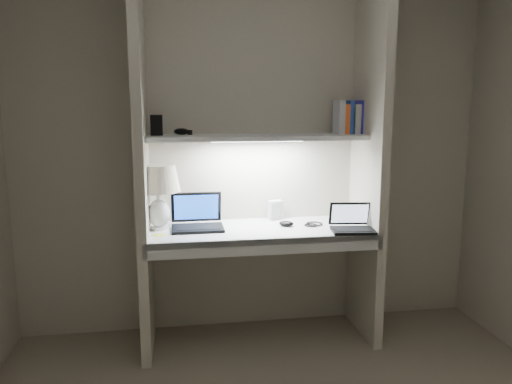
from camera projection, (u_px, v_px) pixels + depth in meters
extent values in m
cube|color=beige|center=(253.00, 150.00, 3.42)|extent=(3.20, 0.01, 2.50)
cube|color=beige|center=(141.00, 156.00, 3.04)|extent=(0.06, 0.55, 2.50)
cube|color=beige|center=(369.00, 152.00, 3.26)|extent=(0.06, 0.55, 2.50)
cube|color=white|center=(259.00, 231.00, 3.24)|extent=(1.40, 0.55, 0.04)
cube|color=silver|center=(266.00, 246.00, 2.99)|extent=(1.46, 0.03, 0.10)
cube|color=silver|center=(257.00, 137.00, 3.23)|extent=(1.40, 0.36, 0.03)
cube|color=white|center=(257.00, 141.00, 3.23)|extent=(0.60, 0.04, 0.02)
cylinder|color=white|center=(159.00, 228.00, 3.20)|extent=(0.10, 0.10, 0.02)
ellipsoid|color=white|center=(159.00, 213.00, 3.18)|extent=(0.14, 0.14, 0.18)
cylinder|color=white|center=(158.00, 197.00, 3.16)|extent=(0.02, 0.02, 0.08)
sphere|color=#FFD899|center=(158.00, 186.00, 3.15)|extent=(0.04, 0.04, 0.04)
cube|color=black|center=(198.00, 228.00, 3.18)|extent=(0.33, 0.23, 0.02)
cube|color=black|center=(198.00, 227.00, 3.18)|extent=(0.28, 0.16, 0.00)
cube|color=black|center=(196.00, 207.00, 3.30)|extent=(0.33, 0.06, 0.21)
cube|color=blue|center=(196.00, 207.00, 3.29)|extent=(0.29, 0.05, 0.17)
cube|color=black|center=(353.00, 231.00, 3.13)|extent=(0.29, 0.22, 0.02)
cube|color=black|center=(353.00, 229.00, 3.13)|extent=(0.24, 0.16, 0.00)
cube|color=black|center=(350.00, 213.00, 3.23)|extent=(0.27, 0.09, 0.15)
cube|color=#ABBAD2|center=(350.00, 214.00, 3.22)|extent=(0.24, 0.07, 0.13)
cube|color=silver|center=(276.00, 210.00, 3.47)|extent=(0.11, 0.09, 0.13)
ellipsoid|color=black|center=(286.00, 224.00, 3.27)|extent=(0.11, 0.10, 0.04)
torus|color=black|center=(314.00, 224.00, 3.32)|extent=(0.12, 0.12, 0.01)
cube|color=#C8D72D|center=(159.00, 235.00, 3.05)|extent=(0.09, 0.09, 0.00)
cube|color=beige|center=(364.00, 119.00, 3.34)|extent=(0.03, 0.15, 0.20)
cube|color=#332BAE|center=(360.00, 117.00, 3.34)|extent=(0.04, 0.15, 0.22)
cube|color=silver|center=(355.00, 119.00, 3.33)|extent=(0.04, 0.15, 0.20)
cube|color=#264EA6|center=(348.00, 117.00, 3.32)|extent=(0.02, 0.15, 0.22)
cube|color=orange|center=(344.00, 119.00, 3.32)|extent=(0.03, 0.15, 0.20)
cube|color=silver|center=(339.00, 117.00, 3.31)|extent=(0.04, 0.15, 0.22)
cube|color=black|center=(156.00, 125.00, 3.16)|extent=(0.08, 0.06, 0.13)
ellipsoid|color=black|center=(181.00, 132.00, 3.21)|extent=(0.12, 0.10, 0.04)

